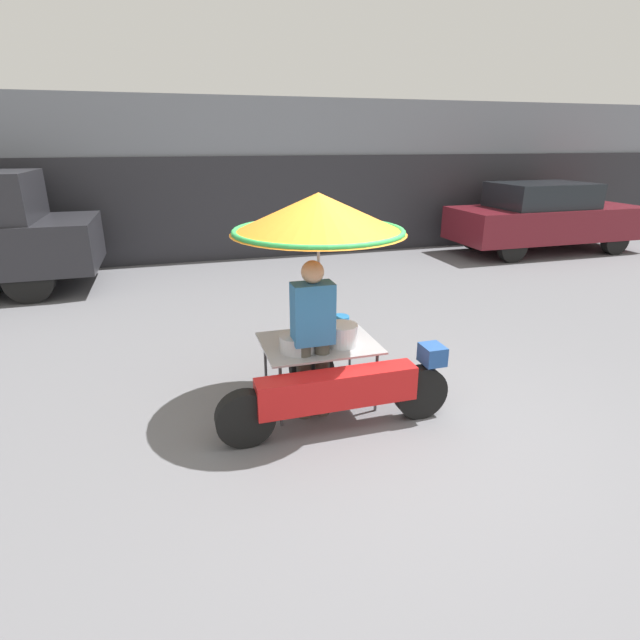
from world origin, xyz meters
name	(u,v)px	position (x,y,z in m)	size (l,w,h in m)	color
ground_plane	(385,428)	(0.00, 0.00, 0.00)	(36.00, 36.00, 0.00)	slate
shopfront_building	(242,178)	(0.00, 8.51, 1.70)	(28.00, 2.06, 3.41)	gray
vendor_motorcycle_cart	(322,251)	(-0.44, 0.62, 1.57)	(2.20, 1.62, 2.09)	black
vendor_person	(313,333)	(-0.58, 0.43, 0.86)	(0.38, 0.22, 1.54)	#4C473D
parked_car	(545,217)	(6.76, 6.16, 0.83)	(4.56, 1.72, 1.62)	black
potted_plant	(594,224)	(8.95, 6.85, 0.45)	(0.58, 0.58, 0.82)	gray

